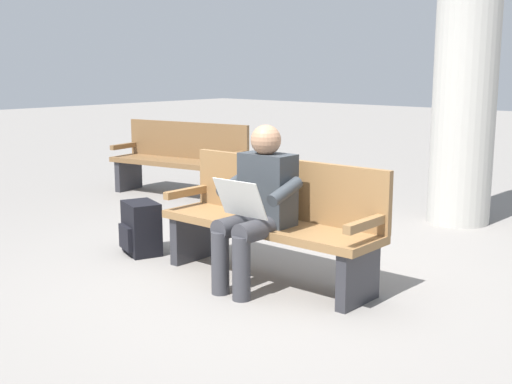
# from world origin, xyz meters

# --- Properties ---
(ground_plane) EXTENTS (40.00, 40.00, 0.00)m
(ground_plane) POSITION_xyz_m (0.00, 0.00, 0.00)
(ground_plane) COLOR gray
(bench_near) EXTENTS (1.81, 0.51, 0.90)m
(bench_near) POSITION_xyz_m (0.00, -0.07, 0.46)
(bench_near) COLOR olive
(bench_near) RESTS_ON ground
(person_seated) EXTENTS (0.57, 0.58, 1.18)m
(person_seated) POSITION_xyz_m (-0.05, 0.16, 0.63)
(person_seated) COLOR #33383D
(person_seated) RESTS_ON ground
(backpack) EXTENTS (0.42, 0.37, 0.45)m
(backpack) POSITION_xyz_m (1.27, 0.18, 0.22)
(backpack) COLOR black
(backpack) RESTS_ON ground
(bench_far) EXTENTS (1.86, 0.79, 0.90)m
(bench_far) POSITION_xyz_m (2.98, -1.82, 0.46)
(bench_far) COLOR brown
(bench_far) RESTS_ON ground
(support_pillar) EXTENTS (0.63, 0.63, 3.49)m
(support_pillar) POSITION_xyz_m (-0.24, -2.75, 1.74)
(support_pillar) COLOR #B2AFA8
(support_pillar) RESTS_ON ground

